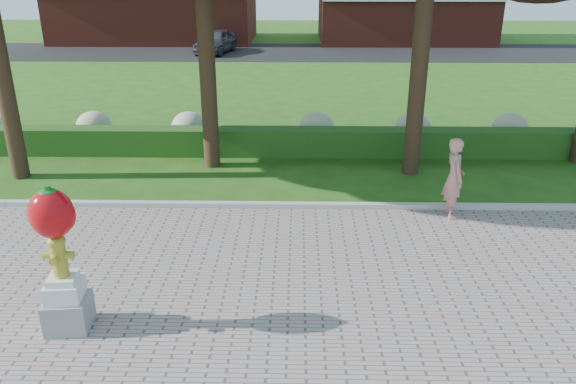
# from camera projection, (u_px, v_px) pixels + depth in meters

# --- Properties ---
(ground) EXTENTS (100.00, 100.00, 0.00)m
(ground) POSITION_uv_depth(u_px,v_px,m) (274.00, 275.00, 10.33)
(ground) COLOR #224B12
(ground) RESTS_ON ground
(curb) EXTENTS (40.00, 0.18, 0.15)m
(curb) POSITION_uv_depth(u_px,v_px,m) (279.00, 206.00, 13.07)
(curb) COLOR #ADADA5
(curb) RESTS_ON ground
(lawn_hedge) EXTENTS (24.00, 0.70, 0.80)m
(lawn_hedge) POSITION_uv_depth(u_px,v_px,m) (284.00, 142.00, 16.65)
(lawn_hedge) COLOR #173F12
(lawn_hedge) RESTS_ON ground
(hydrangea_row) EXTENTS (20.10, 1.10, 0.99)m
(hydrangea_row) POSITION_uv_depth(u_px,v_px,m) (303.00, 128.00, 17.51)
(hydrangea_row) COLOR #A8B288
(hydrangea_row) RESTS_ON ground
(street) EXTENTS (50.00, 8.00, 0.02)m
(street) POSITION_uv_depth(u_px,v_px,m) (292.00, 52.00, 36.24)
(street) COLOR black
(street) RESTS_ON ground
(hydrant_sculpture) EXTENTS (0.70, 0.70, 2.37)m
(hydrant_sculpture) POSITION_uv_depth(u_px,v_px,m) (59.00, 255.00, 8.32)
(hydrant_sculpture) COLOR gray
(hydrant_sculpture) RESTS_ON walkway
(woman) EXTENTS (0.47, 0.69, 1.82)m
(woman) POSITION_uv_depth(u_px,v_px,m) (454.00, 178.00, 12.31)
(woman) COLOR tan
(woman) RESTS_ON walkway
(parked_car) EXTENTS (2.62, 4.59, 1.47)m
(parked_car) POSITION_uv_depth(u_px,v_px,m) (216.00, 41.00, 35.49)
(parked_car) COLOR #3C3D43
(parked_car) RESTS_ON street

